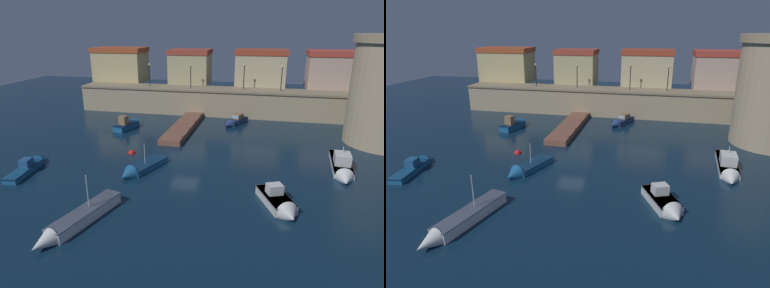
% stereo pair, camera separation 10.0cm
% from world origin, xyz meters
% --- Properties ---
extents(ground_plane, '(96.55, 96.55, 0.00)m').
position_xyz_m(ground_plane, '(0.00, 0.00, 0.00)').
color(ground_plane, '#0C2338').
extents(quay_wall, '(38.93, 4.28, 3.66)m').
position_xyz_m(quay_wall, '(0.00, 18.08, 1.84)').
color(quay_wall, tan).
rests_on(quay_wall, ground).
extents(old_town_backdrop, '(39.31, 5.66, 5.32)m').
position_xyz_m(old_town_backdrop, '(0.35, 22.60, 6.08)').
color(old_town_backdrop, '#C8B77C').
rests_on(old_town_backdrop, ground).
extents(pier_dock, '(2.39, 12.80, 0.70)m').
position_xyz_m(pier_dock, '(-2.56, 9.69, 0.31)').
color(pier_dock, brown).
rests_on(pier_dock, ground).
extents(quay_lamp_0, '(0.32, 0.32, 3.21)m').
position_xyz_m(quay_lamp_0, '(-9.64, 18.08, 5.81)').
color(quay_lamp_0, black).
rests_on(quay_lamp_0, quay_wall).
extents(quay_lamp_1, '(0.32, 0.32, 3.20)m').
position_xyz_m(quay_lamp_1, '(-3.57, 18.08, 5.80)').
color(quay_lamp_1, black).
rests_on(quay_lamp_1, quay_wall).
extents(quay_lamp_2, '(0.32, 0.32, 3.44)m').
position_xyz_m(quay_lamp_2, '(3.83, 18.08, 5.95)').
color(quay_lamp_2, black).
rests_on(quay_lamp_2, quay_wall).
extents(quay_lamp_3, '(0.32, 0.32, 3.33)m').
position_xyz_m(quay_lamp_3, '(8.79, 18.08, 5.88)').
color(quay_lamp_3, black).
rests_on(quay_lamp_3, quay_wall).
extents(moored_boat_0, '(1.94, 5.94, 1.44)m').
position_xyz_m(moored_boat_0, '(-12.63, -5.19, 0.33)').
color(moored_boat_0, '#195689').
rests_on(moored_boat_0, ground).
extents(moored_boat_1, '(3.13, 5.54, 2.79)m').
position_xyz_m(moored_boat_1, '(-3.12, -3.62, 0.28)').
color(moored_boat_1, '#195689').
rests_on(moored_boat_1, ground).
extents(moored_boat_2, '(3.02, 4.62, 1.53)m').
position_xyz_m(moored_boat_2, '(3.31, 13.09, 0.44)').
color(moored_boat_2, navy).
rests_on(moored_boat_2, ground).
extents(moored_boat_3, '(3.25, 4.80, 1.78)m').
position_xyz_m(moored_boat_3, '(8.49, -7.39, 0.40)').
color(moored_boat_3, silver).
rests_on(moored_boat_3, ground).
extents(moored_boat_4, '(2.09, 7.42, 2.45)m').
position_xyz_m(moored_boat_4, '(13.84, 0.33, 0.40)').
color(moored_boat_4, white).
rests_on(moored_boat_4, ground).
extents(moored_boat_5, '(2.77, 7.15, 3.17)m').
position_xyz_m(moored_boat_5, '(-3.90, -12.38, 0.40)').
color(moored_boat_5, white).
rests_on(moored_boat_5, ground).
extents(moored_boat_6, '(2.42, 4.60, 2.05)m').
position_xyz_m(moored_boat_6, '(-9.19, 8.65, 0.49)').
color(moored_boat_6, '#195689').
rests_on(moored_boat_6, ground).
extents(mooring_buoy_0, '(0.70, 0.70, 0.70)m').
position_xyz_m(mooring_buoy_0, '(-5.51, 0.46, 0.00)').
color(mooring_buoy_0, red).
rests_on(mooring_buoy_0, ground).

